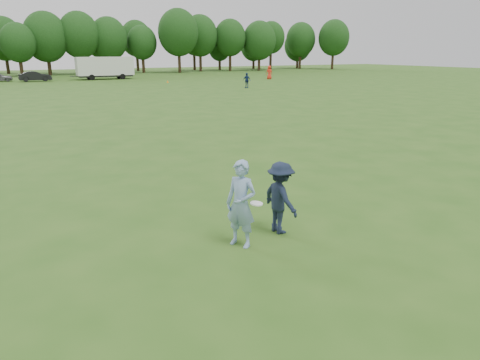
{
  "coord_description": "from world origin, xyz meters",
  "views": [
    {
      "loc": [
        -4.01,
        -7.84,
        4.04
      ],
      "look_at": [
        0.56,
        0.72,
        1.1
      ],
      "focal_mm": 32.0,
      "sensor_mm": 36.0,
      "label": 1
    }
  ],
  "objects_px": {
    "cargo_trailer": "(105,67)",
    "thrower": "(241,204)",
    "defender": "(280,198)",
    "car_f": "(35,76)",
    "field_cone": "(168,81)",
    "player_far_b": "(247,80)",
    "player_far_c": "(269,72)"
  },
  "relations": [
    {
      "from": "thrower",
      "to": "field_cone",
      "type": "height_order",
      "value": "thrower"
    },
    {
      "from": "defender",
      "to": "player_far_b",
      "type": "relative_size",
      "value": 1.0
    },
    {
      "from": "field_cone",
      "to": "cargo_trailer",
      "type": "bearing_deg",
      "value": 117.73
    },
    {
      "from": "player_far_b",
      "to": "car_f",
      "type": "xyz_separation_m",
      "value": [
        -20.47,
        23.14,
        -0.15
      ]
    },
    {
      "from": "thrower",
      "to": "player_far_c",
      "type": "height_order",
      "value": "player_far_c"
    },
    {
      "from": "cargo_trailer",
      "to": "thrower",
      "type": "bearing_deg",
      "value": -98.67
    },
    {
      "from": "defender",
      "to": "field_cone",
      "type": "height_order",
      "value": "defender"
    },
    {
      "from": "player_far_c",
      "to": "cargo_trailer",
      "type": "bearing_deg",
      "value": -18.39
    },
    {
      "from": "defender",
      "to": "car_f",
      "type": "height_order",
      "value": "defender"
    },
    {
      "from": "player_far_b",
      "to": "player_far_c",
      "type": "distance_m",
      "value": 16.03
    },
    {
      "from": "defender",
      "to": "car_f",
      "type": "distance_m",
      "value": 58.88
    },
    {
      "from": "field_cone",
      "to": "player_far_c",
      "type": "bearing_deg",
      "value": -1.01
    },
    {
      "from": "defender",
      "to": "player_far_b",
      "type": "height_order",
      "value": "defender"
    },
    {
      "from": "thrower",
      "to": "player_far_b",
      "type": "distance_m",
      "value": 41.12
    },
    {
      "from": "player_far_b",
      "to": "car_f",
      "type": "bearing_deg",
      "value": -171.16
    },
    {
      "from": "player_far_b",
      "to": "cargo_trailer",
      "type": "relative_size",
      "value": 0.19
    },
    {
      "from": "field_cone",
      "to": "cargo_trailer",
      "type": "xyz_separation_m",
      "value": [
        -5.8,
        11.04,
        1.63
      ]
    },
    {
      "from": "thrower",
      "to": "defender",
      "type": "relative_size",
      "value": 1.13
    },
    {
      "from": "field_cone",
      "to": "player_far_b",
      "type": "bearing_deg",
      "value": -67.38
    },
    {
      "from": "player_far_b",
      "to": "player_far_c",
      "type": "relative_size",
      "value": 0.85
    },
    {
      "from": "player_far_c",
      "to": "field_cone",
      "type": "xyz_separation_m",
      "value": [
        -15.68,
        0.28,
        -0.84
      ]
    },
    {
      "from": "thrower",
      "to": "cargo_trailer",
      "type": "relative_size",
      "value": 0.21
    },
    {
      "from": "car_f",
      "to": "defender",
      "type": "bearing_deg",
      "value": 179.63
    },
    {
      "from": "field_cone",
      "to": "cargo_trailer",
      "type": "height_order",
      "value": "cargo_trailer"
    },
    {
      "from": "player_far_b",
      "to": "field_cone",
      "type": "bearing_deg",
      "value": 169.96
    },
    {
      "from": "player_far_b",
      "to": "field_cone",
      "type": "relative_size",
      "value": 5.57
    },
    {
      "from": "thrower",
      "to": "cargo_trailer",
      "type": "bearing_deg",
      "value": 140.01
    },
    {
      "from": "cargo_trailer",
      "to": "defender",
      "type": "bearing_deg",
      "value": -97.63
    },
    {
      "from": "thrower",
      "to": "player_far_b",
      "type": "height_order",
      "value": "thrower"
    },
    {
      "from": "thrower",
      "to": "player_far_c",
      "type": "relative_size",
      "value": 0.96
    },
    {
      "from": "defender",
      "to": "player_far_b",
      "type": "distance_m",
      "value": 40.4
    },
    {
      "from": "player_far_b",
      "to": "thrower",
      "type": "bearing_deg",
      "value": -61.77
    }
  ]
}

